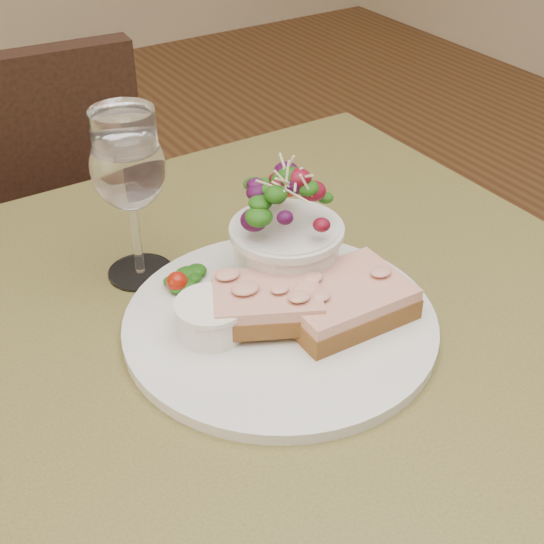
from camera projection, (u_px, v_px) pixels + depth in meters
cafe_table at (266, 412)px, 0.79m from camera, size 0.80×0.80×0.75m
chair_far at (26, 351)px, 1.41m from camera, size 0.46×0.46×0.90m
dinner_plate at (280, 323)px, 0.74m from camera, size 0.31×0.31×0.01m
sandwich_front at (343, 300)px, 0.74m from camera, size 0.13×0.09×0.03m
sandwich_back at (267, 302)px, 0.72m from camera, size 0.13×0.11×0.03m
ramekin at (211, 316)px, 0.71m from camera, size 0.06×0.06×0.04m
salad_bowl at (287, 227)px, 0.77m from camera, size 0.11×0.11×0.13m
garnish at (183, 279)px, 0.78m from camera, size 0.05×0.04×0.02m
wine_glass at (129, 172)px, 0.75m from camera, size 0.08×0.08×0.18m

